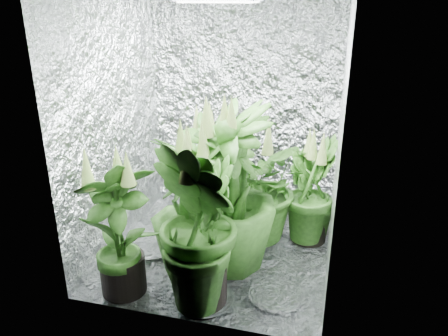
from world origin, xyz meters
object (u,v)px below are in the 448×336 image
plant_h (229,191)px  plant_c (311,192)px  plant_b (209,173)px  plant_g (201,227)px  plant_e (253,186)px  circulation_fan (307,207)px  plant_a (219,170)px  plant_f (119,229)px  plant_d (191,209)px

plant_h → plant_c: bearing=44.9°
plant_b → plant_g: size_ratio=0.85×
plant_e → plant_h: bearing=-103.4°
plant_c → plant_g: plant_g is taller
plant_c → circulation_fan: (-0.03, 0.28, -0.27)m
plant_e → circulation_fan: (0.40, 0.41, -0.33)m
plant_a → plant_g: bearing=-79.5°
plant_a → plant_c: bearing=-20.4°
plant_a → plant_f: 1.31m
plant_h → circulation_fan: 1.04m
plant_g → plant_a: bearing=100.5°
plant_b → plant_e: size_ratio=1.01×
plant_f → plant_d: bearing=38.5°
plant_a → plant_c: plant_c is taller
plant_a → plant_d: 0.98m
plant_d → plant_e: plant_d is taller
plant_e → plant_f: bearing=-129.9°
plant_c → plant_f: size_ratio=0.90×
plant_h → plant_d: bearing=-147.8°
plant_c → plant_f: (-1.13, -0.96, 0.05)m
plant_f → plant_e: bearing=50.1°
plant_a → plant_f: plant_f is taller
plant_b → plant_f: size_ratio=0.99×
plant_e → plant_g: (-0.16, -0.84, 0.08)m
plant_b → plant_h: plant_h is taller
plant_c → circulation_fan: plant_c is taller
plant_a → plant_e: (0.39, -0.44, 0.08)m
plant_e → plant_f: 1.08m
plant_c → plant_e: 0.45m
plant_a → plant_h: size_ratio=0.71×
plant_c → plant_e: size_ratio=0.92×
plant_d → circulation_fan: size_ratio=3.11×
plant_a → plant_c: size_ratio=0.99×
plant_f → circulation_fan: (1.09, 1.24, -0.31)m
plant_c → plant_d: 1.00m
plant_b → plant_h: (0.32, -0.60, 0.14)m
plant_a → plant_g: (0.24, -1.27, 0.15)m
plant_d → plant_h: size_ratio=0.85×
plant_a → plant_g: 1.30m
plant_d → plant_g: (0.16, -0.30, 0.05)m
plant_e → plant_g: size_ratio=0.84×
plant_b → plant_e: plant_b is taller
plant_c → plant_h: 0.76m
plant_d → plant_h: (0.23, 0.14, 0.09)m
plant_f → plant_h: plant_h is taller
plant_c → circulation_fan: bearing=97.0°
plant_a → circulation_fan: size_ratio=2.62×
plant_f → plant_g: plant_g is taller
plant_d → plant_h: bearing=32.2°
plant_a → plant_f: bearing=-103.5°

